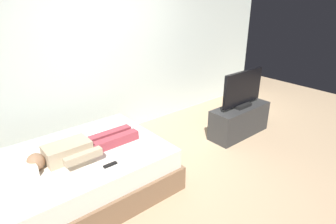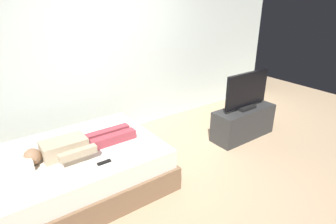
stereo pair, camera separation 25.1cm
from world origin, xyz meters
TOP-DOWN VIEW (x-y plane):
  - ground_plane at (0.00, 0.00)m, footprint 10.00×10.00m
  - back_wall at (0.40, 1.69)m, footprint 6.40×0.10m
  - bed at (-1.06, 0.49)m, footprint 2.02×1.44m
  - pillow at (-1.75, 0.49)m, footprint 0.48×0.34m
  - person at (-1.03, 0.46)m, footprint 1.26×0.46m
  - remote at (-0.88, 0.06)m, footprint 0.15×0.04m
  - tv_stand at (1.62, 0.25)m, footprint 1.10×0.40m
  - tv at (1.62, 0.25)m, footprint 0.88×0.20m

SIDE VIEW (x-z plane):
  - ground_plane at x=0.00m, z-range 0.00..0.00m
  - tv_stand at x=1.62m, z-range 0.00..0.50m
  - bed at x=-1.06m, z-range -0.01..0.53m
  - remote at x=-0.88m, z-range 0.54..0.56m
  - pillow at x=-1.75m, z-range 0.54..0.66m
  - person at x=-1.03m, z-range 0.53..0.71m
  - tv at x=1.62m, z-range 0.49..1.08m
  - back_wall at x=0.40m, z-range 0.00..2.80m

